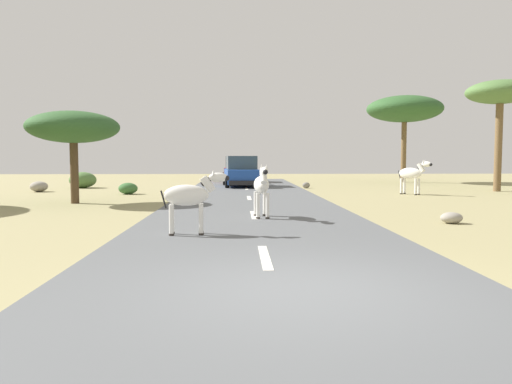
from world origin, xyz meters
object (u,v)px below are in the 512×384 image
at_px(zebra_2, 190,196).
at_px(tree_1, 405,109).
at_px(rock_2, 306,185).
at_px(car_0, 239,170).
at_px(rock_0, 39,187).
at_px(bush_0, 128,188).
at_px(tree_0, 500,94).
at_px(zebra_1, 412,174).
at_px(bush_1, 83,180).
at_px(rock_1, 451,218).
at_px(car_1, 242,172).
at_px(zebra_0, 262,186).
at_px(tree_4, 73,128).

relative_size(zebra_2, tree_1, 0.25).
relative_size(tree_1, rock_2, 14.02).
height_order(car_0, rock_0, car_0).
height_order(zebra_2, rock_2, zebra_2).
distance_m(bush_0, rock_2, 9.82).
bearing_deg(zebra_2, car_0, 173.23).
bearing_deg(tree_0, zebra_1, -158.33).
distance_m(bush_1, rock_2, 12.50).
bearing_deg(rock_1, car_1, 108.53).
xyz_separation_m(bush_0, rock_1, (10.64, -10.59, -0.12)).
xyz_separation_m(rock_1, rock_2, (-1.74, 14.75, 0.02)).
bearing_deg(zebra_2, zebra_1, 138.42).
distance_m(zebra_0, rock_1, 5.03).
bearing_deg(bush_0, rock_1, -44.87).
bearing_deg(car_1, car_0, -92.59).
distance_m(tree_4, rock_0, 7.83).
bearing_deg(bush_0, car_0, 64.01).
bearing_deg(rock_1, zebra_1, 76.00).
bearing_deg(tree_0, tree_1, 101.08).
height_order(bush_0, rock_2, bush_0).
distance_m(zebra_2, rock_0, 16.81).
relative_size(tree_0, tree_1, 0.94).
bearing_deg(tree_1, zebra_0, -118.18).
height_order(zebra_0, bush_0, zebra_0).
bearing_deg(bush_0, zebra_0, -58.93).
height_order(zebra_0, tree_1, tree_1).
relative_size(tree_4, rock_1, 6.01).
xyz_separation_m(zebra_1, bush_0, (-13.10, 0.74, -0.69)).
relative_size(zebra_0, zebra_2, 1.06).
bearing_deg(zebra_0, tree_0, -142.47).
distance_m(car_0, tree_1, 11.97).
bearing_deg(rock_1, rock_2, 96.74).
distance_m(tree_1, bush_0, 19.90).
xyz_separation_m(bush_1, rock_0, (-1.20, -3.08, -0.18)).
bearing_deg(zebra_0, rock_1, 164.54).
height_order(tree_0, bush_1, tree_0).
bearing_deg(tree_1, car_1, -155.91).
distance_m(zebra_2, car_0, 23.09).
height_order(car_0, rock_1, car_0).
bearing_deg(bush_1, car_1, 2.95).
xyz_separation_m(car_1, tree_0, (12.85, -4.03, 3.99)).
distance_m(tree_0, rock_2, 10.76).
relative_size(zebra_2, rock_1, 2.61).
relative_size(zebra_1, tree_0, 0.29).
xyz_separation_m(zebra_1, car_1, (-7.79, 6.04, -0.10)).
xyz_separation_m(zebra_1, rock_1, (-2.46, -9.85, -0.81)).
relative_size(bush_1, rock_2, 3.56).
relative_size(tree_1, bush_0, 6.64).
distance_m(car_0, tree_4, 16.43).
relative_size(tree_4, bush_1, 2.29).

